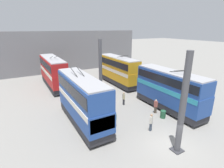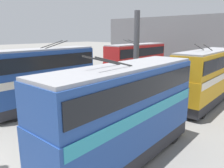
{
  "view_description": "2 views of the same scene",
  "coord_description": "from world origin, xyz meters",
  "px_view_note": "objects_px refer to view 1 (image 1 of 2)",
  "views": [
    {
      "loc": [
        -8.49,
        10.75,
        9.81
      ],
      "look_at": [
        12.07,
        -0.95,
        2.13
      ],
      "focal_mm": 28.0,
      "sensor_mm": 36.0,
      "label": 1
    },
    {
      "loc": [
        -2.7,
        -11.21,
        6.36
      ],
      "look_at": [
        9.24,
        -0.99,
        2.71
      ],
      "focal_mm": 35.0,
      "sensor_mm": 36.0,
      "label": 2
    }
  ],
  "objects_px": {
    "bus_left_far": "(118,69)",
    "person_aisle_midway": "(124,98)",
    "person_by_left_row": "(156,106)",
    "person_by_right_row": "(115,119)",
    "bus_left_near": "(170,88)",
    "bus_right_mid": "(82,98)",
    "bus_right_far": "(53,71)",
    "oil_drum": "(163,114)",
    "person_aisle_foreground": "(151,122)"
  },
  "relations": [
    {
      "from": "bus_left_far",
      "to": "person_aisle_midway",
      "type": "bearing_deg",
      "value": 153.11
    },
    {
      "from": "person_by_left_row",
      "to": "person_by_right_row",
      "type": "xyz_separation_m",
      "value": [
        -0.1,
        5.71,
        -0.08
      ]
    },
    {
      "from": "bus_left_far",
      "to": "person_by_right_row",
      "type": "height_order",
      "value": "bus_left_far"
    },
    {
      "from": "bus_left_near",
      "to": "person_by_left_row",
      "type": "bearing_deg",
      "value": 89.66
    },
    {
      "from": "bus_right_mid",
      "to": "bus_right_far",
      "type": "distance_m",
      "value": 14.03
    },
    {
      "from": "bus_right_mid",
      "to": "person_by_right_row",
      "type": "relative_size",
      "value": 5.84
    },
    {
      "from": "bus_left_near",
      "to": "person_aisle_midway",
      "type": "bearing_deg",
      "value": 46.23
    },
    {
      "from": "bus_left_near",
      "to": "oil_drum",
      "type": "bearing_deg",
      "value": 121.6
    },
    {
      "from": "person_aisle_midway",
      "to": "person_by_left_row",
      "type": "relative_size",
      "value": 1.01
    },
    {
      "from": "bus_right_far",
      "to": "person_by_left_row",
      "type": "bearing_deg",
      "value": -152.76
    },
    {
      "from": "bus_right_mid",
      "to": "bus_right_far",
      "type": "height_order",
      "value": "bus_right_mid"
    },
    {
      "from": "bus_right_far",
      "to": "person_by_left_row",
      "type": "distance_m",
      "value": 18.25
    },
    {
      "from": "person_aisle_foreground",
      "to": "person_by_right_row",
      "type": "bearing_deg",
      "value": 13.93
    },
    {
      "from": "person_aisle_foreground",
      "to": "oil_drum",
      "type": "bearing_deg",
      "value": -99.72
    },
    {
      "from": "bus_right_far",
      "to": "bus_left_near",
      "type": "bearing_deg",
      "value": -147.35
    },
    {
      "from": "bus_left_far",
      "to": "person_by_left_row",
      "type": "xyz_separation_m",
      "value": [
        -11.85,
        2.04,
        -1.88
      ]
    },
    {
      "from": "person_by_right_row",
      "to": "oil_drum",
      "type": "bearing_deg",
      "value": -2.11
    },
    {
      "from": "bus_left_far",
      "to": "person_aisle_foreground",
      "type": "xyz_separation_m",
      "value": [
        -14.44,
        5.07,
        -1.83
      ]
    },
    {
      "from": "bus_right_far",
      "to": "person_by_left_row",
      "type": "relative_size",
      "value": 6.08
    },
    {
      "from": "bus_left_near",
      "to": "bus_right_mid",
      "type": "distance_m",
      "value": 10.56
    },
    {
      "from": "bus_right_mid",
      "to": "person_aisle_midway",
      "type": "relative_size",
      "value": 5.34
    },
    {
      "from": "oil_drum",
      "to": "person_aisle_midway",
      "type": "bearing_deg",
      "value": 20.51
    },
    {
      "from": "person_aisle_foreground",
      "to": "person_by_left_row",
      "type": "relative_size",
      "value": 1.04
    },
    {
      "from": "bus_right_mid",
      "to": "person_aisle_midway",
      "type": "xyz_separation_m",
      "value": [
        1.76,
        -6.3,
        -1.97
      ]
    },
    {
      "from": "bus_left_near",
      "to": "person_by_left_row",
      "type": "xyz_separation_m",
      "value": [
        0.01,
        2.04,
        -1.87
      ]
    },
    {
      "from": "bus_left_near",
      "to": "bus_right_far",
      "type": "bearing_deg",
      "value": 32.65
    },
    {
      "from": "bus_left_far",
      "to": "bus_right_far",
      "type": "height_order",
      "value": "bus_right_far"
    },
    {
      "from": "person_by_right_row",
      "to": "person_aisle_midway",
      "type": "bearing_deg",
      "value": 56.98
    },
    {
      "from": "bus_right_far",
      "to": "person_by_right_row",
      "type": "distance_m",
      "value": 16.55
    },
    {
      "from": "person_aisle_foreground",
      "to": "person_by_left_row",
      "type": "distance_m",
      "value": 3.99
    },
    {
      "from": "bus_left_near",
      "to": "person_by_right_row",
      "type": "xyz_separation_m",
      "value": [
        -0.08,
        7.75,
        -1.95
      ]
    },
    {
      "from": "bus_right_far",
      "to": "bus_right_mid",
      "type": "bearing_deg",
      "value": -180.0
    },
    {
      "from": "bus_left_far",
      "to": "person_aisle_foreground",
      "type": "relative_size",
      "value": 5.45
    },
    {
      "from": "bus_right_far",
      "to": "person_by_right_row",
      "type": "xyz_separation_m",
      "value": [
        -16.23,
        -2.59,
        -2.0
      ]
    },
    {
      "from": "bus_left_near",
      "to": "bus_left_far",
      "type": "relative_size",
      "value": 0.97
    },
    {
      "from": "bus_left_far",
      "to": "oil_drum",
      "type": "distance_m",
      "value": 13.54
    },
    {
      "from": "bus_right_far",
      "to": "person_by_left_row",
      "type": "height_order",
      "value": "bus_right_far"
    },
    {
      "from": "bus_right_far",
      "to": "person_by_right_row",
      "type": "height_order",
      "value": "bus_right_far"
    },
    {
      "from": "person_aisle_midway",
      "to": "person_by_right_row",
      "type": "height_order",
      "value": "person_aisle_midway"
    },
    {
      "from": "bus_left_near",
      "to": "person_by_right_row",
      "type": "height_order",
      "value": "bus_left_near"
    },
    {
      "from": "bus_right_mid",
      "to": "person_by_right_row",
      "type": "xyz_separation_m",
      "value": [
        -2.2,
        -2.59,
        -2.06
      ]
    },
    {
      "from": "bus_left_near",
      "to": "person_by_left_row",
      "type": "height_order",
      "value": "bus_left_near"
    },
    {
      "from": "person_aisle_midway",
      "to": "person_aisle_foreground",
      "type": "height_order",
      "value": "person_aisle_foreground"
    },
    {
      "from": "person_by_left_row",
      "to": "oil_drum",
      "type": "height_order",
      "value": "person_by_left_row"
    },
    {
      "from": "bus_right_far",
      "to": "oil_drum",
      "type": "xyz_separation_m",
      "value": [
        -17.44,
        -8.23,
        -2.41
      ]
    },
    {
      "from": "person_aisle_foreground",
      "to": "bus_left_far",
      "type": "bearing_deg",
      "value": -52.45
    },
    {
      "from": "bus_right_mid",
      "to": "oil_drum",
      "type": "height_order",
      "value": "bus_right_mid"
    },
    {
      "from": "bus_left_far",
      "to": "person_aisle_foreground",
      "type": "distance_m",
      "value": 15.41
    },
    {
      "from": "bus_left_far",
      "to": "person_by_right_row",
      "type": "bearing_deg",
      "value": 147.02
    },
    {
      "from": "bus_left_far",
      "to": "person_by_right_row",
      "type": "distance_m",
      "value": 14.37
    }
  ]
}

